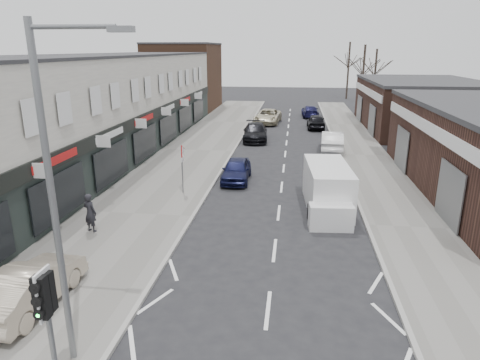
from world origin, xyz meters
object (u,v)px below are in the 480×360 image
(traffic_light, at_px, (46,305))
(parked_car_left_b, at_px, (255,132))
(parked_car_left_a, at_px, (236,170))
(parked_car_right_c, at_px, (310,111))
(parked_car_right_b, at_px, (316,121))
(parked_car_left_c, at_px, (268,116))
(parked_car_right_a, at_px, (332,141))
(street_lamp, at_px, (58,186))
(warning_sign, at_px, (182,155))
(pedestrian, at_px, (90,213))
(sedan_on_pavement, at_px, (31,286))
(white_van, at_px, (328,189))

(traffic_light, distance_m, parked_car_left_b, 28.76)
(parked_car_left_a, relative_size, parked_car_right_c, 0.88)
(parked_car_right_b, relative_size, parked_car_right_c, 0.93)
(parked_car_left_a, height_order, parked_car_left_c, parked_car_left_c)
(parked_car_right_a, bearing_deg, street_lamp, 75.41)
(warning_sign, bearing_deg, pedestrian, -115.49)
(street_lamp, height_order, parked_car_left_b, street_lamp)
(traffic_light, bearing_deg, parked_car_left_a, 84.29)
(pedestrian, height_order, parked_car_right_a, pedestrian)
(warning_sign, bearing_deg, sedan_on_pavement, -99.57)
(warning_sign, height_order, parked_car_right_b, warning_sign)
(pedestrian, relative_size, parked_car_left_b, 0.34)
(white_van, bearing_deg, parked_car_right_c, 85.64)
(traffic_light, height_order, white_van, traffic_light)
(street_lamp, relative_size, parked_car_left_c, 1.53)
(pedestrian, height_order, parked_car_left_b, pedestrian)
(parked_car_right_c, bearing_deg, sedan_on_pavement, 74.58)
(warning_sign, xyz_separation_m, parked_car_right_b, (7.84, 21.00, -1.50))
(street_lamp, relative_size, pedestrian, 4.79)
(sedan_on_pavement, distance_m, parked_car_left_a, 14.40)
(white_van, relative_size, pedestrian, 3.36)
(traffic_light, relative_size, street_lamp, 0.39)
(traffic_light, height_order, parked_car_left_c, traffic_light)
(sedan_on_pavement, relative_size, parked_car_left_c, 0.78)
(street_lamp, xyz_separation_m, warning_sign, (-0.63, 12.80, -2.42))
(parked_car_left_b, distance_m, parked_car_right_a, 6.94)
(pedestrian, bearing_deg, parked_car_left_a, -102.66)
(street_lamp, xyz_separation_m, parked_car_right_b, (7.21, 33.80, -3.92))
(traffic_light, relative_size, parked_car_left_c, 0.59)
(sedan_on_pavement, xyz_separation_m, parked_car_left_c, (4.79, 34.33, -0.07))
(parked_car_left_c, relative_size, parked_car_right_a, 1.15)
(street_lamp, height_order, pedestrian, street_lamp)
(pedestrian, bearing_deg, traffic_light, 129.82)
(white_van, distance_m, sedan_on_pavement, 13.45)
(parked_car_left_b, distance_m, parked_car_right_b, 8.32)
(pedestrian, xyz_separation_m, parked_car_left_c, (5.55, 28.90, -0.23))
(parked_car_right_c, bearing_deg, parked_car_left_c, 46.48)
(parked_car_right_b, bearing_deg, pedestrian, 67.51)
(warning_sign, relative_size, parked_car_left_a, 0.70)
(warning_sign, bearing_deg, parked_car_left_a, 49.78)
(parked_car_left_c, height_order, parked_car_right_a, parked_car_right_a)
(traffic_light, distance_m, sedan_on_pavement, 4.40)
(pedestrian, distance_m, parked_car_left_c, 29.43)
(parked_car_right_b, bearing_deg, sedan_on_pavement, 72.16)
(pedestrian, xyz_separation_m, parked_car_right_a, (11.25, 16.94, -0.20))
(white_van, xyz_separation_m, parked_car_right_b, (0.38, 22.13, -0.31))
(pedestrian, height_order, parked_car_left_c, pedestrian)
(pedestrian, bearing_deg, parked_car_left_b, -85.63)
(traffic_light, height_order, parked_car_left_a, traffic_light)
(warning_sign, height_order, parked_car_left_c, warning_sign)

